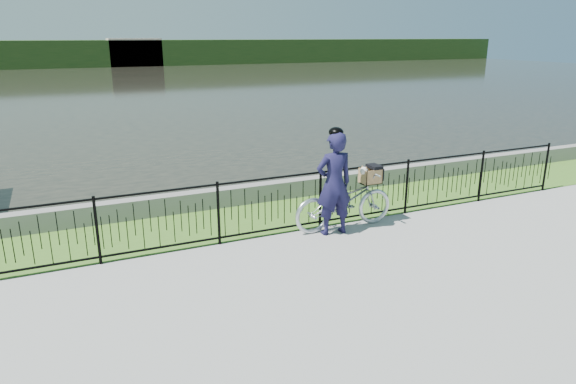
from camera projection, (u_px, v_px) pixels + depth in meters
name	position (u px, v px, depth m)	size (l,w,h in m)	color
ground	(311.00, 270.00, 8.09)	(120.00, 120.00, 0.00)	gray
grass_strip	(253.00, 218.00, 10.36)	(60.00, 2.00, 0.01)	#416D22
water	(104.00, 87.00, 36.85)	(120.00, 120.00, 0.00)	#27261D
quay_wall	(237.00, 196.00, 11.17)	(60.00, 0.30, 0.40)	slate
fence	(272.00, 206.00, 9.32)	(14.00, 0.06, 1.15)	black
far_treeline	(80.00, 53.00, 59.94)	(120.00, 6.00, 3.00)	#233E17
far_building_right	(135.00, 52.00, 60.97)	(6.00, 3.00, 3.20)	#AFA18D
bicycle_rig	(344.00, 201.00, 9.71)	(2.04, 0.71, 1.19)	silver
cyclist	(334.00, 183.00, 9.32)	(0.72, 0.49, 1.99)	#161336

